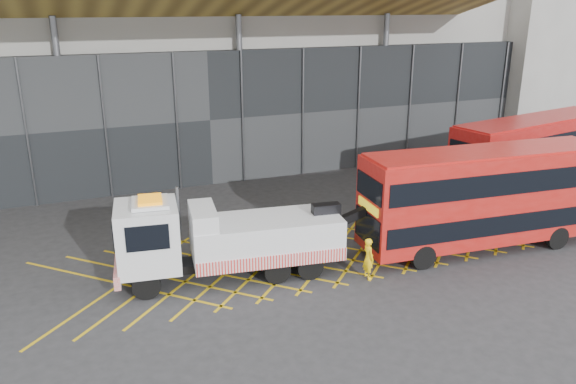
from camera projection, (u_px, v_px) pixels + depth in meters
name	position (u px, v px, depth m)	size (l,w,h in m)	color
ground_plane	(237.00, 264.00, 24.03)	(120.00, 120.00, 0.00)	#2C2C2F
road_markings	(352.00, 244.00, 26.04)	(27.96, 7.16, 0.01)	gold
construction_building	(179.00, 29.00, 38.00)	(55.00, 23.97, 18.00)	gray
east_building	(545.00, 11.00, 46.40)	(15.00, 12.00, 20.00)	gray
recovery_truck	(223.00, 238.00, 22.35)	(10.66, 3.74, 3.69)	black
bus_towed	(484.00, 195.00, 24.85)	(11.46, 3.58, 4.59)	#AD140F
bus_second	(532.00, 154.00, 31.74)	(11.48, 4.57, 4.56)	#9E0F0C
worker	(368.00, 258.00, 22.56)	(0.63, 0.41, 1.72)	yellow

